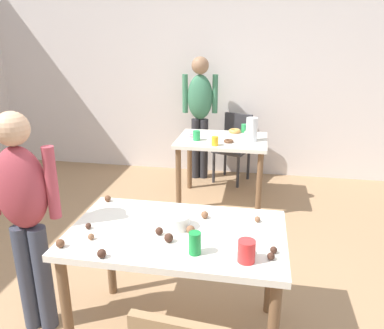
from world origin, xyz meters
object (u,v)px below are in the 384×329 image
person_girl_near (24,208)px  person_adult_far (200,107)px  chair_far_table (234,143)px  pitcher_far (252,129)px  dining_table_far (222,149)px  soda_can (195,243)px  mixing_bowl (176,221)px  dining_table_near (177,245)px

person_girl_near → person_adult_far: bearing=78.7°
chair_far_table → pitcher_far: bearing=-73.4°
dining_table_far → soda_can: 2.36m
person_adult_far → chair_far_table: bearing=2.0°
mixing_bowl → pitcher_far: 2.09m
dining_table_far → chair_far_table: chair_far_table is taller
mixing_bowl → pitcher_far: bearing=79.8°
chair_far_table → soda_can: (0.02, -3.09, 0.31)m
dining_table_far → dining_table_near: bearing=-91.1°
dining_table_near → mixing_bowl: (-0.01, 0.04, 0.14)m
mixing_bowl → chair_far_table: bearing=87.1°
dining_table_near → pitcher_far: 2.14m
soda_can → pitcher_far: 2.33m
mixing_bowl → pitcher_far: size_ratio=0.65×
chair_far_table → person_girl_near: bearing=-109.4°
person_adult_far → pitcher_far: bearing=-47.7°
soda_can → pitcher_far: (0.21, 2.32, 0.07)m
person_adult_far → soda_can: (0.47, -3.07, -0.15)m
person_girl_near → mixing_bowl: person_girl_near is taller
dining_table_far → chair_far_table: (0.09, 0.73, -0.14)m
mixing_bowl → soda_can: 0.31m
chair_far_table → mixing_bowl: 2.85m
person_adult_far → pitcher_far: (0.69, -0.76, -0.08)m
person_girl_near → pitcher_far: 2.53m
person_girl_near → soda_can: (1.06, -0.13, -0.05)m
person_adult_far → soda_can: bearing=-81.3°
chair_far_table → mixing_bowl: chair_far_table is taller
chair_far_table → person_girl_near: size_ratio=0.60×
dining_table_far → pitcher_far: size_ratio=3.88×
dining_table_far → person_adult_far: bearing=117.1°
chair_far_table → pitcher_far: (0.23, -0.77, 0.38)m
pitcher_far → dining_table_near: bearing=-99.8°
chair_far_table → pitcher_far: size_ratio=3.44×
person_adult_far → dining_table_far: bearing=-62.9°
person_girl_near → mixing_bowl: size_ratio=8.81×
dining_table_near → mixing_bowl: size_ratio=7.72×
dining_table_far → pitcher_far: 0.40m
dining_table_far → soda_can: bearing=-87.5°
pitcher_far → person_girl_near: bearing=-120.2°
dining_table_far → soda_can: size_ratio=8.04×
dining_table_far → mixing_bowl: (-0.05, -2.09, 0.16)m
person_girl_near → soda_can: bearing=-7.2°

